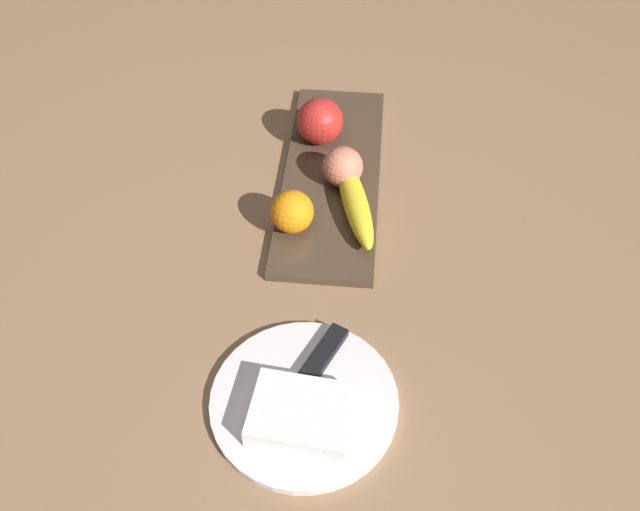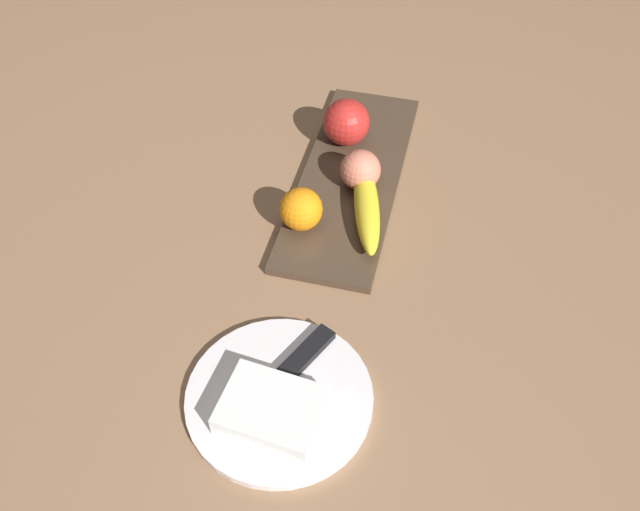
{
  "view_description": "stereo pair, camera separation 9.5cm",
  "coord_description": "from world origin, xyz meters",
  "px_view_note": "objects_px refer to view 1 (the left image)",
  "views": [
    {
      "loc": [
        0.78,
        0.08,
        0.75
      ],
      "look_at": [
        0.16,
        0.02,
        0.04
      ],
      "focal_mm": 38.27,
      "sensor_mm": 36.0,
      "label": 1
    },
    {
      "loc": [
        0.77,
        0.17,
        0.75
      ],
      "look_at": [
        0.16,
        0.02,
        0.04
      ],
      "focal_mm": 38.27,
      "sensor_mm": 36.0,
      "label": 2
    }
  ],
  "objects_px": {
    "peach": "(343,167)",
    "folded_napkin": "(301,415)",
    "orange_near_apple": "(292,212)",
    "dinner_plate": "(304,401)",
    "apple": "(320,121)",
    "fruit_tray": "(332,176)",
    "knife": "(318,363)",
    "banana": "(355,202)"
  },
  "relations": [
    {
      "from": "banana",
      "to": "fruit_tray",
      "type": "bearing_deg",
      "value": 11.33
    },
    {
      "from": "fruit_tray",
      "to": "knife",
      "type": "bearing_deg",
      "value": 1.82
    },
    {
      "from": "orange_near_apple",
      "to": "folded_napkin",
      "type": "distance_m",
      "value": 0.32
    },
    {
      "from": "apple",
      "to": "dinner_plate",
      "type": "distance_m",
      "value": 0.5
    },
    {
      "from": "peach",
      "to": "dinner_plate",
      "type": "relative_size",
      "value": 0.28
    },
    {
      "from": "banana",
      "to": "orange_near_apple",
      "type": "bearing_deg",
      "value": 100.7
    },
    {
      "from": "banana",
      "to": "peach",
      "type": "bearing_deg",
      "value": 5.24
    },
    {
      "from": "orange_near_apple",
      "to": "apple",
      "type": "bearing_deg",
      "value": 174.06
    },
    {
      "from": "banana",
      "to": "peach",
      "type": "distance_m",
      "value": 0.07
    },
    {
      "from": "peach",
      "to": "folded_napkin",
      "type": "height_order",
      "value": "peach"
    },
    {
      "from": "fruit_tray",
      "to": "knife",
      "type": "distance_m",
      "value": 0.37
    },
    {
      "from": "knife",
      "to": "folded_napkin",
      "type": "bearing_deg",
      "value": 16.64
    },
    {
      "from": "orange_near_apple",
      "to": "dinner_plate",
      "type": "bearing_deg",
      "value": 9.67
    },
    {
      "from": "peach",
      "to": "folded_napkin",
      "type": "distance_m",
      "value": 0.42
    },
    {
      "from": "peach",
      "to": "folded_napkin",
      "type": "relative_size",
      "value": 0.54
    },
    {
      "from": "apple",
      "to": "peach",
      "type": "distance_m",
      "value": 0.11
    },
    {
      "from": "knife",
      "to": "peach",
      "type": "bearing_deg",
      "value": -156.15
    },
    {
      "from": "fruit_tray",
      "to": "banana",
      "type": "relative_size",
      "value": 2.26
    },
    {
      "from": "banana",
      "to": "dinner_plate",
      "type": "relative_size",
      "value": 0.85
    },
    {
      "from": "banana",
      "to": "orange_near_apple",
      "type": "distance_m",
      "value": 0.1
    },
    {
      "from": "orange_near_apple",
      "to": "fruit_tray",
      "type": "bearing_deg",
      "value": 159.04
    },
    {
      "from": "fruit_tray",
      "to": "banana",
      "type": "bearing_deg",
      "value": 26.47
    },
    {
      "from": "banana",
      "to": "knife",
      "type": "distance_m",
      "value": 0.28
    },
    {
      "from": "orange_near_apple",
      "to": "banana",
      "type": "bearing_deg",
      "value": 115.84
    },
    {
      "from": "folded_napkin",
      "to": "knife",
      "type": "distance_m",
      "value": 0.08
    },
    {
      "from": "peach",
      "to": "banana",
      "type": "bearing_deg",
      "value": 20.38
    },
    {
      "from": "banana",
      "to": "knife",
      "type": "height_order",
      "value": "banana"
    },
    {
      "from": "banana",
      "to": "peach",
      "type": "xyz_separation_m",
      "value": [
        -0.06,
        -0.02,
        0.01
      ]
    },
    {
      "from": "fruit_tray",
      "to": "apple",
      "type": "xyz_separation_m",
      "value": [
        -0.08,
        -0.03,
        0.05
      ]
    },
    {
      "from": "fruit_tray",
      "to": "peach",
      "type": "relative_size",
      "value": 7.02
    },
    {
      "from": "orange_near_apple",
      "to": "peach",
      "type": "distance_m",
      "value": 0.13
    },
    {
      "from": "fruit_tray",
      "to": "dinner_plate",
      "type": "bearing_deg",
      "value": 0.0
    },
    {
      "from": "dinner_plate",
      "to": "knife",
      "type": "relative_size",
      "value": 1.35
    },
    {
      "from": "apple",
      "to": "orange_near_apple",
      "type": "height_order",
      "value": "apple"
    },
    {
      "from": "folded_napkin",
      "to": "dinner_plate",
      "type": "bearing_deg",
      "value": 180.0
    },
    {
      "from": "fruit_tray",
      "to": "peach",
      "type": "bearing_deg",
      "value": 41.2
    },
    {
      "from": "orange_near_apple",
      "to": "knife",
      "type": "xyz_separation_m",
      "value": [
        0.24,
        0.06,
        -0.03
      ]
    },
    {
      "from": "folded_napkin",
      "to": "peach",
      "type": "bearing_deg",
      "value": 177.51
    },
    {
      "from": "banana",
      "to": "dinner_plate",
      "type": "distance_m",
      "value": 0.33
    },
    {
      "from": "fruit_tray",
      "to": "apple",
      "type": "distance_m",
      "value": 0.1
    },
    {
      "from": "orange_near_apple",
      "to": "dinner_plate",
      "type": "xyz_separation_m",
      "value": [
        0.29,
        0.05,
        -0.04
      ]
    },
    {
      "from": "banana",
      "to": "folded_napkin",
      "type": "distance_m",
      "value": 0.36
    }
  ]
}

